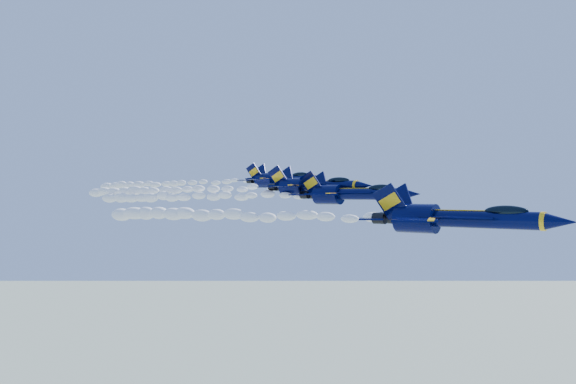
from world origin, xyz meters
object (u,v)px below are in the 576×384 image
Objects in this scene: jet_fourth at (281,179)px; jet_third at (313,186)px; jet_lead at (454,218)px; jet_second at (351,194)px.

jet_third is at bearing -39.42° from jet_fourth.
jet_second is at bearing 152.64° from jet_lead.
jet_second is 1.03× the size of jet_third.
jet_third is at bearing 156.94° from jet_lead.
jet_third reaches higher than jet_lead.
jet_third is (-6.49, 1.30, 1.02)m from jet_second.
jet_third is (-22.38, 9.53, 3.26)m from jet_lead.
jet_fourth is at bearing 149.54° from jet_lead.
jet_second is (-15.89, 8.22, 2.24)m from jet_lead.
jet_lead is 44.24m from jet_fourth.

